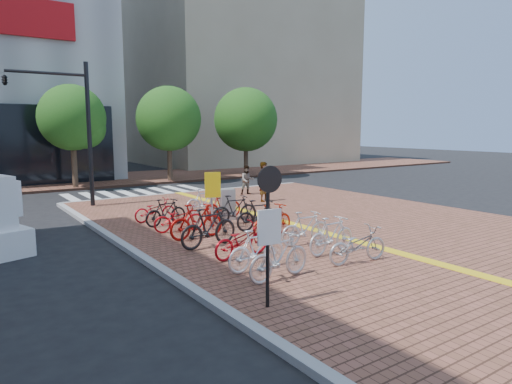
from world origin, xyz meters
TOP-DOWN VIEW (x-y plane):
  - ground at (0.00, 0.00)m, footprint 120.00×120.00m
  - sidewalk at (3.00, -5.00)m, footprint 14.00×34.00m
  - tactile_strip at (2.00, -5.00)m, footprint 0.40×34.00m
  - kerb_west at (-4.00, -5.00)m, footprint 0.25×34.00m
  - kerb_north at (3.00, 12.00)m, footprint 14.00×0.25m
  - far_sidewalk at (0.00, 21.00)m, footprint 70.00×8.00m
  - building_beige at (18.00, 32.00)m, footprint 20.00×18.00m
  - crosswalk at (0.50, 14.00)m, footprint 7.50×4.00m
  - street_trees at (5.04, 17.45)m, footprint 16.20×4.60m
  - bike_0 at (-2.12, -2.41)m, footprint 1.86×0.70m
  - bike_1 at (-2.14, -1.53)m, footprint 1.75×0.59m
  - bike_2 at (-1.85, -0.37)m, footprint 1.85×0.82m
  - bike_3 at (-2.06, 1.08)m, footprint 2.00×0.78m
  - bike_4 at (-1.88, 2.19)m, footprint 1.87×0.57m
  - bike_5 at (-1.93, 3.40)m, footprint 1.78×0.85m
  - bike_6 at (-1.91, 4.54)m, footprint 1.66×0.65m
  - bike_7 at (-1.93, 5.48)m, footprint 1.63×0.61m
  - bike_8 at (0.34, -2.50)m, footprint 1.87×0.84m
  - bike_9 at (0.39, -1.50)m, footprint 1.78×0.63m
  - bike_10 at (0.44, -0.33)m, footprint 1.74×0.64m
  - bike_11 at (0.28, 1.09)m, footprint 1.84×0.85m
  - bike_12 at (0.44, 2.08)m, footprint 1.79×0.62m
  - bike_13 at (0.27, 3.39)m, footprint 1.82×0.67m
  - bike_14 at (0.35, 4.38)m, footprint 1.76×0.68m
  - bike_15 at (0.28, 5.70)m, footprint 1.79×0.66m
  - pedestrian_a at (4.16, 6.97)m, footprint 0.81×0.70m
  - pedestrian_b at (4.71, 9.31)m, footprint 0.88×0.78m
  - utility_box at (0.47, 4.24)m, footprint 0.62×0.52m
  - yellow_sign at (-0.88, 2.97)m, footprint 0.53×0.20m
  - notice_sign at (-3.29, -3.59)m, footprint 0.51×0.14m
  - traffic_light_pole at (-4.37, 10.37)m, footprint 3.38×1.30m

SIDE VIEW (x-z plane):
  - ground at x=0.00m, z-range 0.00..0.00m
  - crosswalk at x=0.50m, z-range 0.00..0.01m
  - sidewalk at x=3.00m, z-range 0.00..0.15m
  - far_sidewalk at x=0.00m, z-range 0.00..0.15m
  - kerb_west at x=-4.00m, z-range 0.00..0.15m
  - kerb_north at x=3.00m, z-range 0.00..0.15m
  - tactile_strip at x=2.00m, z-range 0.15..0.16m
  - bike_7 at x=-1.93m, z-range 0.15..1.00m
  - bike_5 at x=-1.93m, z-range 0.15..1.05m
  - bike_2 at x=-1.85m, z-range 0.15..1.09m
  - bike_8 at x=0.34m, z-range 0.15..1.10m
  - bike_6 at x=-1.91m, z-range 0.15..1.12m
  - bike_10 at x=0.44m, z-range 0.15..1.17m
  - bike_14 at x=0.35m, z-range 0.15..1.18m
  - bike_1 at x=-2.14m, z-range 0.15..1.19m
  - bike_9 at x=0.39m, z-range 0.15..1.20m
  - bike_15 at x=0.28m, z-range 0.15..1.21m
  - bike_12 at x=0.44m, z-range 0.15..1.21m
  - bike_11 at x=0.28m, z-range 0.15..1.21m
  - bike_13 at x=0.27m, z-range 0.15..1.22m
  - bike_0 at x=-2.12m, z-range 0.15..1.24m
  - bike_4 at x=-1.88m, z-range 0.15..1.27m
  - bike_3 at x=-2.06m, z-range 0.15..1.32m
  - utility_box at x=0.47m, z-range 0.15..1.32m
  - pedestrian_b at x=4.71m, z-range 0.15..1.67m
  - pedestrian_a at x=4.16m, z-range 0.15..2.03m
  - yellow_sign at x=-0.88m, z-range 0.53..2.52m
  - notice_sign at x=-3.29m, z-range 0.51..3.28m
  - street_trees at x=5.04m, z-range 0.92..7.27m
  - traffic_light_pole at x=-4.37m, z-range 1.35..7.63m
  - building_beige at x=18.00m, z-range 0.00..18.00m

